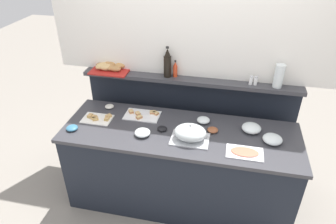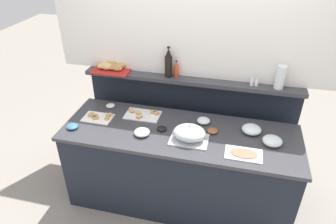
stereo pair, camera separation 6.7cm
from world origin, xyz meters
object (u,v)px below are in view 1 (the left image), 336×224
at_px(cold_cuts_platter, 245,152).
at_px(condiment_bowl_red, 213,130).
at_px(glass_bowl_extra, 203,120).
at_px(condiment_bowl_cream, 162,129).
at_px(sandwich_platter_side, 142,115).
at_px(glass_bowl_medium, 251,128).
at_px(salt_shaker, 251,80).
at_px(bread_basket, 110,67).
at_px(sandwich_platter_front, 98,118).
at_px(water_carafe, 279,76).
at_px(wine_bottle_dark, 167,63).
at_px(pepper_shaker, 256,81).
at_px(condiment_bowl_dark, 109,106).
at_px(glass_bowl_small, 272,139).
at_px(glass_bowl_large, 142,133).
at_px(serving_cloche, 190,133).
at_px(hot_sauce_bottle, 175,70).
at_px(condiment_bowl_teal, 72,128).

bearing_deg(cold_cuts_platter, condiment_bowl_red, 138.27).
xyz_separation_m(glass_bowl_extra, condiment_bowl_cream, (-0.36, -0.21, -0.01)).
bearing_deg(sandwich_platter_side, glass_bowl_medium, -2.36).
height_order(salt_shaker, bread_basket, salt_shaker).
bearing_deg(glass_bowl_extra, sandwich_platter_front, -170.68).
height_order(sandwich_platter_front, condiment_bowl_cream, sandwich_platter_front).
xyz_separation_m(condiment_bowl_cream, water_carafe, (1.02, 0.50, 0.41)).
bearing_deg(wine_bottle_dark, condiment_bowl_red, -39.25).
xyz_separation_m(sandwich_platter_front, pepper_shaker, (1.47, 0.45, 0.35)).
bearing_deg(condiment_bowl_dark, glass_bowl_small, -8.95).
xyz_separation_m(glass_bowl_large, glass_bowl_small, (1.15, 0.14, 0.00)).
bearing_deg(glass_bowl_extra, water_carafe, 23.48).
height_order(sandwich_platter_side, serving_cloche, serving_cloche).
height_order(sandwich_platter_front, water_carafe, water_carafe).
bearing_deg(salt_shaker, water_carafe, 0.00).
relative_size(sandwich_platter_front, salt_shaker, 3.32).
xyz_separation_m(sandwich_platter_side, water_carafe, (1.27, 0.30, 0.42)).
distance_m(serving_cloche, condiment_bowl_red, 0.26).
relative_size(sandwich_platter_front, condiment_bowl_red, 2.87).
bearing_deg(condiment_bowl_red, glass_bowl_small, -5.71).
bearing_deg(glass_bowl_large, glass_bowl_extra, 32.46).
distance_m(wine_bottle_dark, water_carafe, 1.07).
distance_m(hot_sauce_bottle, water_carafe, 1.00).
bearing_deg(pepper_shaker, glass_bowl_small, -69.24).
distance_m(glass_bowl_small, bread_basket, 1.78).
relative_size(glass_bowl_large, condiment_bowl_red, 1.43).
bearing_deg(glass_bowl_small, serving_cloche, -170.59).
bearing_deg(cold_cuts_platter, glass_bowl_medium, 80.64).
height_order(sandwich_platter_front, glass_bowl_medium, glass_bowl_medium).
relative_size(glass_bowl_large, condiment_bowl_dark, 1.57).
height_order(glass_bowl_large, condiment_bowl_dark, glass_bowl_large).
bearing_deg(condiment_bowl_cream, sandwich_platter_side, 141.16).
distance_m(condiment_bowl_dark, salt_shaker, 1.46).
bearing_deg(condiment_bowl_teal, pepper_shaker, 22.15).
xyz_separation_m(cold_cuts_platter, glass_bowl_medium, (0.06, 0.34, 0.02)).
relative_size(salt_shaker, water_carafe, 0.38).
distance_m(sandwich_platter_side, hot_sauce_bottle, 0.56).
bearing_deg(glass_bowl_large, water_carafe, 27.63).
bearing_deg(wine_bottle_dark, condiment_bowl_cream, -83.46).
bearing_deg(salt_shaker, sandwich_platter_side, -163.82).
relative_size(hot_sauce_bottle, salt_shaker, 2.02).
height_order(cold_cuts_platter, condiment_bowl_red, condiment_bowl_red).
bearing_deg(condiment_bowl_teal, glass_bowl_small, 6.09).
height_order(serving_cloche, hot_sauce_bottle, hot_sauce_bottle).
relative_size(serving_cloche, bread_basket, 0.85).
height_order(condiment_bowl_teal, hot_sauce_bottle, hot_sauce_bottle).
bearing_deg(glass_bowl_medium, glass_bowl_small, -36.90).
height_order(glass_bowl_small, salt_shaker, salt_shaker).
distance_m(salt_shaker, water_carafe, 0.26).
bearing_deg(condiment_bowl_cream, glass_bowl_large, -142.98).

